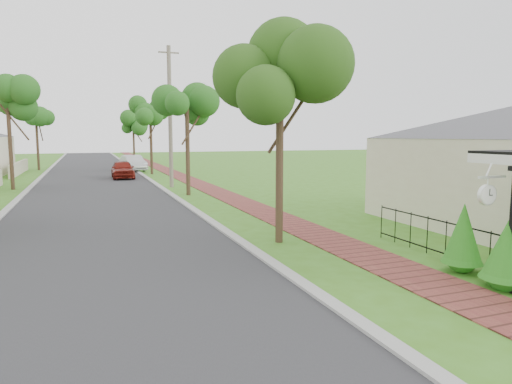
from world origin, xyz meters
TOP-DOWN VIEW (x-y plane):
  - ground at (0.00, 0.00)m, footprint 160.00×160.00m
  - road at (-3.00, 20.00)m, footprint 7.00×120.00m
  - kerb_right at (0.65, 20.00)m, footprint 0.30×120.00m
  - kerb_left at (-6.65, 20.00)m, footprint 0.30×120.00m
  - sidewalk at (3.25, 20.00)m, footprint 1.50×120.00m
  - picket_fence at (4.90, -0.00)m, footprint 0.03×8.02m
  - street_trees at (-2.87, 26.84)m, footprint 10.70×37.65m
  - parked_car_red at (-1.00, 26.86)m, footprint 1.58×3.83m
  - parked_car_white at (0.40, 33.85)m, footprint 2.13×4.37m
  - near_tree at (1.74, 4.54)m, footprint 2.23×2.23m
  - utility_pole at (1.33, 20.00)m, footprint 1.20×0.24m
  - station_clock at (4.06, -0.60)m, footprint 0.70×0.13m

SIDE VIEW (x-z plane):
  - ground at x=0.00m, z-range 0.00..0.00m
  - road at x=-3.00m, z-range -0.01..0.01m
  - kerb_right at x=0.65m, z-range -0.05..0.05m
  - kerb_left at x=-6.65m, z-range -0.05..0.05m
  - sidewalk at x=3.25m, z-range -0.01..0.01m
  - picket_fence at x=4.90m, z-range 0.03..1.03m
  - parked_car_red at x=-1.00m, z-range 0.00..1.30m
  - parked_car_white at x=0.40m, z-range 0.00..1.38m
  - station_clock at x=4.06m, z-range 1.65..2.25m
  - utility_pole at x=1.33m, z-range 0.06..8.38m
  - street_trees at x=-2.87m, z-range 1.59..7.48m
  - near_tree at x=1.74m, z-range 1.70..7.42m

